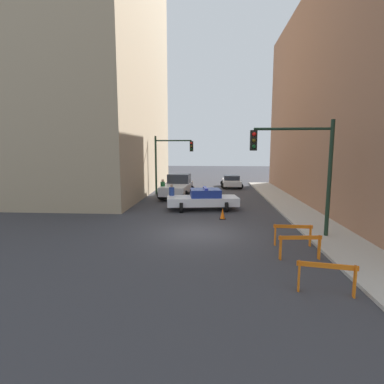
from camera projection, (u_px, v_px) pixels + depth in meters
The scene contains 14 objects.
ground_plane at pixel (198, 233), 14.46m from camera, with size 120.00×120.00×0.00m, color #38383D.
sidewalk_right at pixel (330, 235), 14.02m from camera, with size 2.40×44.00×0.12m.
building_corner_left at pixel (76, 73), 27.56m from camera, with size 14.00×20.00×22.05m.
traffic_light_near at pixel (304, 161), 13.31m from camera, with size 3.64×0.35×5.20m.
traffic_light_far at pixel (168, 157), 26.58m from camera, with size 3.44×0.35×5.20m.
police_car at pixel (203, 199), 20.07m from camera, with size 4.90×2.75×1.52m.
white_truck at pixel (178, 186), 25.68m from camera, with size 2.88×5.52×1.90m.
parked_car_near at pixel (231, 181), 31.92m from camera, with size 2.28×4.30×1.31m.
pedestrian_crossing at pixel (172, 196), 20.64m from camera, with size 0.40×0.40×1.66m.
pedestrian_corner at pixel (163, 189), 24.12m from camera, with size 0.51×0.51×1.66m.
barrier_front at pixel (327, 273), 8.30m from camera, with size 1.58×0.43×0.90m.
barrier_mid at pixel (300, 243), 10.95m from camera, with size 1.60×0.31×0.90m.
barrier_back at pixel (293, 231), 12.52m from camera, with size 1.60×0.18×0.90m.
traffic_cone at pixel (223, 214), 17.38m from camera, with size 0.36×0.36×0.66m.
Camera 1 is at (0.70, -14.02, 4.02)m, focal length 28.00 mm.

